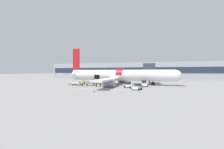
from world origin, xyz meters
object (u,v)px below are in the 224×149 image
at_px(baggage_cart_queued, 76,83).
at_px(ground_crew_helper, 82,83).
at_px(ground_crew_loader_b, 84,82).
at_px(ground_crew_loader_a, 96,83).
at_px(baggage_tug_rear, 144,84).
at_px(baggage_cart_loading, 91,83).
at_px(ground_crew_supervisor, 100,83).
at_px(baggage_tug_mid, 129,85).
at_px(airplane, 118,75).
at_px(baggage_tug_lead, 137,87).
at_px(ground_crew_driver, 100,82).

relative_size(baggage_cart_queued, ground_crew_helper, 1.88).
bearing_deg(ground_crew_loader_b, ground_crew_helper, -67.25).
bearing_deg(ground_crew_loader_a, ground_crew_helper, -178.25).
distance_m(baggage_tug_rear, ground_crew_loader_a, 13.00).
height_order(ground_crew_loader_a, ground_crew_helper, ground_crew_helper).
height_order(baggage_cart_loading, ground_crew_supervisor, ground_crew_supervisor).
relative_size(ground_crew_loader_a, ground_crew_loader_b, 1.11).
bearing_deg(baggage_tug_mid, baggage_cart_queued, 173.35).
relative_size(baggage_tug_mid, ground_crew_helper, 1.65).
xyz_separation_m(airplane, baggage_tug_mid, (4.69, -7.87, -2.26)).
bearing_deg(ground_crew_helper, baggage_tug_mid, 0.66).
distance_m(baggage_cart_queued, ground_crew_supervisor, 8.38).
height_order(baggage_tug_lead, ground_crew_loader_a, ground_crew_loader_a).
distance_m(baggage_cart_queued, ground_crew_loader_b, 2.76).
distance_m(baggage_tug_rear, ground_crew_supervisor, 11.95).
distance_m(baggage_cart_queued, ground_crew_loader_a, 7.49).
xyz_separation_m(ground_crew_loader_a, ground_crew_helper, (-4.12, -0.13, 0.04)).
bearing_deg(ground_crew_loader_a, ground_crew_supervisor, 20.14).
bearing_deg(baggage_cart_queued, ground_crew_loader_b, 63.15).
relative_size(baggage_cart_queued, ground_crew_loader_b, 2.18).
height_order(baggage_cart_queued, ground_crew_helper, ground_crew_helper).
bearing_deg(ground_crew_loader_a, ground_crew_driver, 101.26).
relative_size(baggage_tug_rear, ground_crew_helper, 1.60).
height_order(airplane, ground_crew_driver, airplane).
height_order(baggage_tug_mid, ground_crew_loader_a, ground_crew_loader_a).
xyz_separation_m(baggage_cart_loading, ground_crew_driver, (2.02, 2.32, 0.26)).
relative_size(airplane, baggage_tug_rear, 12.06).
height_order(ground_crew_loader_a, ground_crew_loader_b, ground_crew_loader_a).
bearing_deg(baggage_tug_mid, baggage_tug_rear, 46.77).
bearing_deg(baggage_cart_queued, ground_crew_helper, -33.00).
distance_m(baggage_tug_lead, baggage_tug_mid, 4.27).
relative_size(airplane, ground_crew_supervisor, 21.17).
bearing_deg(ground_crew_helper, ground_crew_driver, 59.80).
bearing_deg(ground_crew_driver, baggage_tug_lead, -34.91).
xyz_separation_m(baggage_tug_mid, baggage_tug_rear, (3.57, 3.80, 0.09)).
relative_size(baggage_tug_lead, ground_crew_loader_b, 1.70).
height_order(baggage_tug_lead, ground_crew_helper, ground_crew_helper).
bearing_deg(airplane, ground_crew_loader_b, -160.77).
bearing_deg(baggage_tug_mid, baggage_tug_lead, -54.43).
bearing_deg(baggage_tug_mid, ground_crew_driver, 152.45).
height_order(airplane, baggage_tug_rear, airplane).
height_order(baggage_tug_rear, ground_crew_loader_b, baggage_tug_rear).
distance_m(baggage_tug_mid, ground_crew_supervisor, 7.87).
bearing_deg(baggage_tug_lead, ground_crew_helper, 167.85).
height_order(baggage_tug_lead, ground_crew_driver, ground_crew_driver).
relative_size(baggage_tug_lead, baggage_tug_rear, 0.91).
height_order(airplane, baggage_tug_lead, airplane).
xyz_separation_m(baggage_cart_queued, ground_crew_supervisor, (8.23, -1.53, 0.32)).
bearing_deg(ground_crew_driver, baggage_tug_rear, -5.75).
xyz_separation_m(baggage_tug_rear, ground_crew_loader_a, (-12.43, -3.82, 0.21)).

